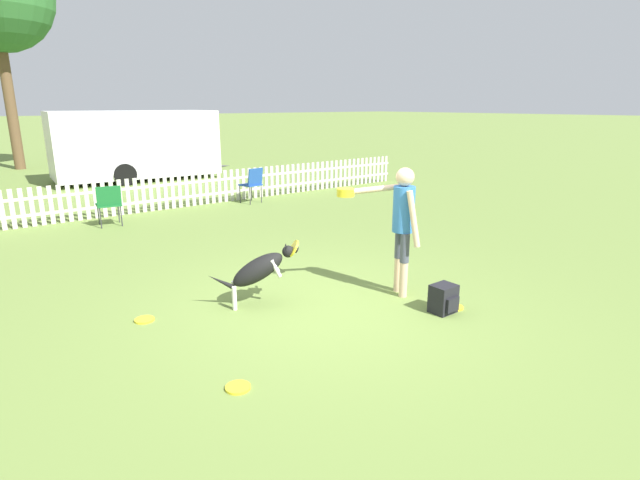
# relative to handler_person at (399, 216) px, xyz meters

# --- Properties ---
(ground_plane) EXTENTS (240.00, 240.00, 0.00)m
(ground_plane) POSITION_rel_handler_person_xyz_m (-1.03, 0.26, -1.08)
(ground_plane) COLOR olive
(handler_person) EXTENTS (0.84, 0.97, 1.70)m
(handler_person) POSITION_rel_handler_person_xyz_m (0.00, 0.00, 0.00)
(handler_person) COLOR beige
(handler_person) RESTS_ON ground_plane
(leaping_dog) EXTENTS (1.10, 0.64, 0.83)m
(leaping_dog) POSITION_rel_handler_person_xyz_m (-1.65, 0.80, -0.60)
(leaping_dog) COLOR black
(leaping_dog) RESTS_ON ground_plane
(frisbee_near_handler) EXTENTS (0.23, 0.23, 0.02)m
(frisbee_near_handler) POSITION_rel_handler_person_xyz_m (-2.83, -0.75, -1.06)
(frisbee_near_handler) COLOR yellow
(frisbee_near_handler) RESTS_ON ground_plane
(frisbee_near_dog) EXTENTS (0.23, 0.23, 0.02)m
(frisbee_near_dog) POSITION_rel_handler_person_xyz_m (-2.99, 1.22, -1.06)
(frisbee_near_dog) COLOR yellow
(frisbee_near_dog) RESTS_ON ground_plane
(frisbee_midfield) EXTENTS (0.23, 0.23, 0.02)m
(frisbee_midfield) POSITION_rel_handler_person_xyz_m (0.22, -0.79, -1.06)
(frisbee_midfield) COLOR yellow
(frisbee_midfield) RESTS_ON ground_plane
(backpack_on_grass) EXTENTS (0.30, 0.29, 0.35)m
(backpack_on_grass) POSITION_rel_handler_person_xyz_m (0.00, -0.79, -0.90)
(backpack_on_grass) COLOR black
(backpack_on_grass) RESTS_ON ground_plane
(picket_fence) EXTENTS (16.58, 0.04, 0.82)m
(picket_fence) POSITION_rel_handler_person_xyz_m (-1.03, 7.33, -0.66)
(picket_fence) COLOR beige
(picket_fence) RESTS_ON ground_plane
(folding_chair_blue_left) EXTENTS (0.54, 0.56, 0.86)m
(folding_chair_blue_left) POSITION_rel_handler_person_xyz_m (-1.90, 6.35, -0.56)
(folding_chair_blue_left) COLOR #333338
(folding_chair_blue_left) RESTS_ON ground_plane
(folding_chair_center) EXTENTS (0.54, 0.56, 0.91)m
(folding_chair_center) POSITION_rel_handler_person_xyz_m (1.74, 6.71, -0.53)
(folding_chair_center) COLOR #333338
(folding_chair_center) RESTS_ON ground_plane
(equipment_trailer) EXTENTS (5.99, 2.67, 2.26)m
(equipment_trailer) POSITION_rel_handler_person_xyz_m (0.80, 12.74, 0.12)
(equipment_trailer) COLOR white
(equipment_trailer) RESTS_ON ground_plane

